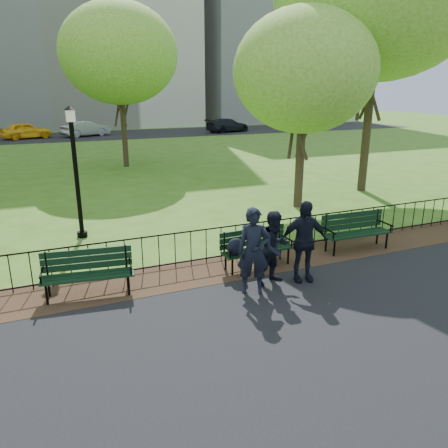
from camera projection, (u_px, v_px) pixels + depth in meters
name	position (u px, v px, depth m)	size (l,w,h in m)	color
ground	(265.00, 291.00, 9.40)	(120.00, 120.00, 0.00)	#41691B
asphalt_path	(375.00, 385.00, 6.42)	(60.00, 9.20, 0.01)	black
dirt_strip	(236.00, 266.00, 10.72)	(60.00, 1.60, 0.01)	#352115
far_street	(85.00, 136.00, 40.14)	(70.00, 9.00, 0.01)	black
iron_fence	(228.00, 241.00, 11.01)	(24.06, 0.06, 1.00)	black
apartment_east	(269.00, 27.00, 57.74)	(20.00, 15.00, 24.00)	beige
park_bench_main	(248.00, 245.00, 10.39)	(1.81, 0.64, 1.01)	black
park_bench_left_a	(87.00, 268.00, 9.09)	(1.91, 0.82, 1.05)	black
park_bench_right_a	(355.00, 227.00, 11.69)	(1.94, 0.68, 1.09)	black
lamppost	(76.00, 168.00, 12.23)	(0.34, 0.34, 3.75)	black
tree_near_e	(304.00, 72.00, 14.77)	(4.89, 4.89, 6.82)	#2D2116
tree_far_c	(119.00, 54.00, 22.65)	(6.11, 6.11, 8.51)	#2D2116
person_left	(254.00, 251.00, 9.07)	(0.68, 0.44, 1.85)	black
person_mid	(275.00, 248.00, 9.56)	(0.80, 0.42, 1.65)	black
person_right	(303.00, 241.00, 9.67)	(1.09, 0.44, 1.85)	black
taxi	(26.00, 130.00, 37.66)	(1.65, 4.11, 1.40)	yellow
sedan_silver	(85.00, 129.00, 39.52)	(1.48, 4.25, 1.40)	#96989D
sedan_dark	(228.00, 125.00, 43.52)	(1.87, 4.59, 1.33)	black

